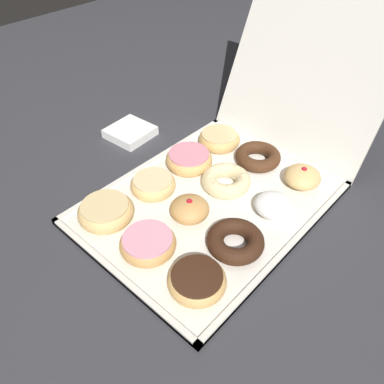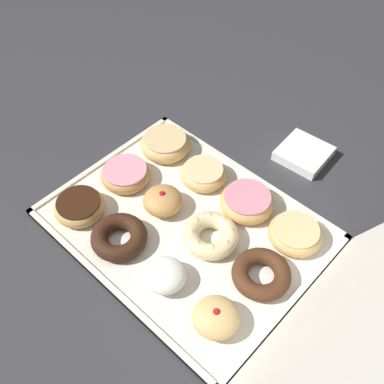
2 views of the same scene
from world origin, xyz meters
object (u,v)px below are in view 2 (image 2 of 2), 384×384
at_px(pink_frosted_donut_6, 247,202).
at_px(glazed_ring_donut_3, 203,173).
at_px(glazed_ring_donut_0, 165,144).
at_px(cruller_donut_7, 210,235).
at_px(jelly_filled_donut_11, 216,317).
at_px(glazed_ring_donut_9, 295,233).
at_px(chocolate_frosted_donut_2, 79,206).
at_px(chocolate_cake_ring_donut_5, 119,237).
at_px(donut_box, 185,225).
at_px(napkin_stack, 304,153).
at_px(jelly_filled_donut_4, 162,201).
at_px(chocolate_cake_ring_donut_10, 261,274).
at_px(powdered_filled_donut_8, 165,275).
at_px(pink_frosted_donut_1, 126,173).

bearing_deg(pink_frosted_donut_6, glazed_ring_donut_3, -89.17).
bearing_deg(glazed_ring_donut_3, glazed_ring_donut_0, -93.37).
bearing_deg(cruller_donut_7, jelly_filled_donut_11, 44.67).
bearing_deg(jelly_filled_donut_11, glazed_ring_donut_9, -179.35).
bearing_deg(glazed_ring_donut_3, chocolate_frosted_donut_2, -27.17).
height_order(chocolate_cake_ring_donut_5, cruller_donut_7, cruller_donut_7).
bearing_deg(donut_box, glazed_ring_donut_3, -154.35).
relative_size(glazed_ring_donut_0, napkin_stack, 1.07).
bearing_deg(napkin_stack, jelly_filled_donut_11, 15.20).
relative_size(jelly_filled_donut_4, cruller_donut_7, 0.74).
bearing_deg(donut_box, chocolate_cake_ring_donut_10, 91.71).
distance_m(glazed_ring_donut_9, chocolate_cake_ring_donut_10, 0.12).
relative_size(jelly_filled_donut_4, jelly_filled_donut_11, 1.00).
xyz_separation_m(chocolate_cake_ring_donut_5, powdered_filled_donut_8, (-0.00, 0.14, 0.00)).
height_order(jelly_filled_donut_11, napkin_stack, jelly_filled_donut_11).
relative_size(chocolate_cake_ring_donut_5, powdered_filled_donut_8, 1.42).
height_order(chocolate_frosted_donut_2, powdered_filled_donut_8, powdered_filled_donut_8).
bearing_deg(pink_frosted_donut_1, glazed_ring_donut_9, 108.26).
distance_m(powdered_filled_donut_8, glazed_ring_donut_9, 0.28).
height_order(chocolate_frosted_donut_2, glazed_ring_donut_3, same).
xyz_separation_m(cruller_donut_7, jelly_filled_donut_11, (0.13, 0.13, 0.00)).
bearing_deg(chocolate_cake_ring_donut_10, glazed_ring_donut_9, -177.05).
distance_m(pink_frosted_donut_1, chocolate_cake_ring_donut_10, 0.39).
bearing_deg(glazed_ring_donut_0, glazed_ring_donut_9, 89.61).
height_order(chocolate_frosted_donut_2, chocolate_cake_ring_donut_10, chocolate_frosted_donut_2).
height_order(glazed_ring_donut_3, jelly_filled_donut_11, jelly_filled_donut_11).
xyz_separation_m(pink_frosted_donut_1, jelly_filled_donut_11, (0.13, 0.39, 0.01)).
distance_m(chocolate_cake_ring_donut_10, napkin_stack, 0.37).
bearing_deg(chocolate_cake_ring_donut_10, pink_frosted_donut_1, -89.51).
bearing_deg(glazed_ring_donut_3, jelly_filled_donut_4, -3.47).
height_order(glazed_ring_donut_0, cruller_donut_7, glazed_ring_donut_0).
distance_m(donut_box, jelly_filled_donut_11, 0.23).
relative_size(cruller_donut_7, powdered_filled_donut_8, 1.43).
bearing_deg(chocolate_cake_ring_donut_5, chocolate_frosted_donut_2, -87.03).
height_order(glazed_ring_donut_3, chocolate_cake_ring_donut_10, glazed_ring_donut_3).
relative_size(glazed_ring_donut_9, jelly_filled_donut_11, 1.31).
xyz_separation_m(jelly_filled_donut_4, napkin_stack, (-0.36, 0.13, -0.02)).
bearing_deg(chocolate_cake_ring_donut_10, powdered_filled_donut_8, -45.00).
bearing_deg(chocolate_cake_ring_donut_5, cruller_donut_7, 134.30).
height_order(pink_frosted_donut_1, pink_frosted_donut_6, pink_frosted_donut_6).
bearing_deg(chocolate_frosted_donut_2, pink_frosted_donut_1, 179.70).
relative_size(glazed_ring_donut_0, chocolate_cake_ring_donut_10, 1.05).
bearing_deg(powdered_filled_donut_8, pink_frosted_donut_1, -116.47).
xyz_separation_m(glazed_ring_donut_3, chocolate_cake_ring_donut_10, (0.12, 0.26, -0.00)).
xyz_separation_m(glazed_ring_donut_3, napkin_stack, (-0.23, 0.13, -0.02)).
relative_size(cruller_donut_7, glazed_ring_donut_9, 1.04).
distance_m(cruller_donut_7, glazed_ring_donut_9, 0.18).
relative_size(pink_frosted_donut_6, napkin_stack, 1.04).
distance_m(chocolate_frosted_donut_2, jelly_filled_donut_11, 0.39).
height_order(donut_box, jelly_filled_donut_11, jelly_filled_donut_11).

